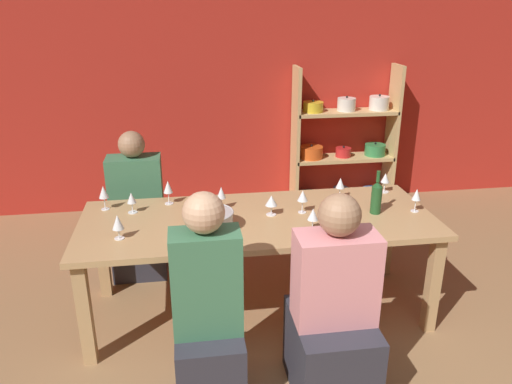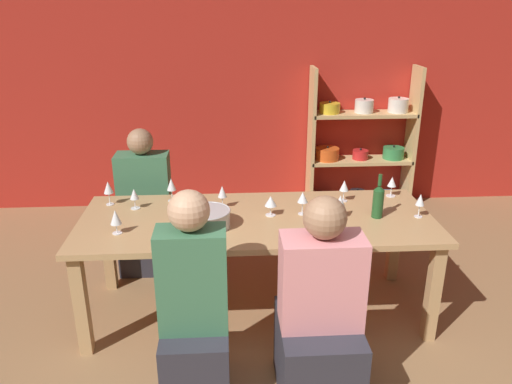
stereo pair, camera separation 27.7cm
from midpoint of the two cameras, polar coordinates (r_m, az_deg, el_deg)
name	(u,v)px [view 1 (the left image)]	position (r m, az deg, el deg)	size (l,w,h in m)	color
wall_back_red	(242,82)	(5.34, -3.11, 12.48)	(8.80, 0.06, 2.70)	red
shelf_unit	(343,149)	(5.51, 8.52, 4.86)	(1.12, 0.30, 1.52)	tan
dining_table	(258,228)	(3.46, -2.05, -4.20)	(2.43, 0.95, 0.75)	tan
mixing_bowl	(211,219)	(3.27, -7.63, -3.17)	(0.30, 0.30, 0.12)	#B7BABC
wine_bottle_green	(376,197)	(3.52, 11.43, -0.57)	(0.08, 0.08, 0.31)	#1E4C23
wine_glass_red_a	(221,193)	(3.54, -6.23, -0.20)	(0.06, 0.06, 0.17)	white
wine_glass_red_b	(303,196)	(3.46, 3.08, -0.54)	(0.07, 0.07, 0.17)	white
wine_glass_red_c	(313,215)	(3.22, 4.09, -2.69)	(0.07, 0.07, 0.14)	white
wine_glass_red_d	(385,179)	(3.94, 12.62, 1.45)	(0.07, 0.07, 0.15)	white
wine_glass_empty_a	(104,192)	(3.71, -19.10, -0.09)	(0.07, 0.07, 0.18)	white
wine_glass_empty_b	(340,184)	(3.75, 7.54, 0.92)	(0.07, 0.07, 0.16)	white
wine_glass_red_e	(168,188)	(3.69, -12.15, 0.45)	(0.07, 0.07, 0.18)	white
wine_glass_white_a	(271,201)	(3.43, -0.55, -1.10)	(0.08, 0.08, 0.14)	white
wine_glass_red_f	(131,199)	(3.61, -16.20, -0.79)	(0.07, 0.07, 0.15)	white
wine_glass_white_b	(340,200)	(3.46, 7.32, -0.90)	(0.08, 0.08, 0.16)	white
wine_glass_red_g	(416,195)	(3.61, 15.80, -0.42)	(0.06, 0.06, 0.17)	white
wine_glass_white_c	(118,223)	(3.24, -17.91, -3.42)	(0.07, 0.07, 0.16)	white
person_near_a	(332,325)	(2.89, 5.92, -14.94)	(0.44, 0.55, 1.23)	#2D2D38
person_far_a	(139,221)	(4.28, -15.10, -3.22)	(0.43, 0.53, 1.20)	#2D2D38
person_near_b	(208,324)	(2.87, -8.34, -14.82)	(0.37, 0.47, 1.25)	#2D2D38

